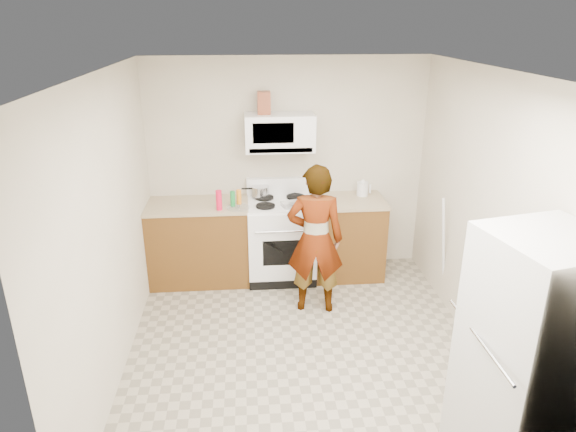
{
  "coord_description": "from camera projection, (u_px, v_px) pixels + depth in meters",
  "views": [
    {
      "loc": [
        -0.48,
        -3.96,
        2.88
      ],
      "look_at": [
        -0.1,
        0.55,
        1.12
      ],
      "focal_mm": 32.0,
      "sensor_mm": 36.0,
      "label": 1
    }
  ],
  "objects": [
    {
      "name": "floor",
      "position": [
        303.0,
        349.0,
        4.76
      ],
      "size": [
        3.6,
        3.6,
        0.0
      ],
      "primitive_type": "plane",
      "color": "gray",
      "rests_on": "ground"
    },
    {
      "name": "back_wall",
      "position": [
        287.0,
        167.0,
        5.97
      ],
      "size": [
        3.2,
        0.02,
        2.5
      ],
      "primitive_type": "cube",
      "color": "beige",
      "rests_on": "floor"
    },
    {
      "name": "right_wall",
      "position": [
        488.0,
        219.0,
        4.43
      ],
      "size": [
        0.02,
        3.6,
        2.5
      ],
      "primitive_type": "cube",
      "color": "beige",
      "rests_on": "floor"
    },
    {
      "name": "cabinet_left",
      "position": [
        200.0,
        243.0,
        5.9
      ],
      "size": [
        1.12,
        0.62,
        0.9
      ],
      "primitive_type": "cube",
      "color": "brown",
      "rests_on": "floor"
    },
    {
      "name": "counter_left",
      "position": [
        197.0,
        205.0,
        5.73
      ],
      "size": [
        1.14,
        0.64,
        0.03
      ],
      "primitive_type": "cube",
      "color": "#9A8768",
      "rests_on": "cabinet_left"
    },
    {
      "name": "cabinet_right",
      "position": [
        347.0,
        238.0,
        6.03
      ],
      "size": [
        0.8,
        0.62,
        0.9
      ],
      "primitive_type": "cube",
      "color": "brown",
      "rests_on": "floor"
    },
    {
      "name": "counter_right",
      "position": [
        349.0,
        201.0,
        5.87
      ],
      "size": [
        0.82,
        0.64,
        0.03
      ],
      "primitive_type": "cube",
      "color": "#9A8768",
      "rests_on": "cabinet_right"
    },
    {
      "name": "gas_range",
      "position": [
        281.0,
        238.0,
        5.95
      ],
      "size": [
        0.76,
        0.65,
        1.13
      ],
      "color": "white",
      "rests_on": "floor"
    },
    {
      "name": "microwave",
      "position": [
        280.0,
        132.0,
        5.63
      ],
      "size": [
        0.76,
        0.38,
        0.4
      ],
      "primitive_type": "cube",
      "color": "white",
      "rests_on": "back_wall"
    },
    {
      "name": "person",
      "position": [
        315.0,
        240.0,
        5.17
      ],
      "size": [
        0.62,
        0.45,
        1.57
      ],
      "primitive_type": "imported",
      "rotation": [
        0.0,
        0.0,
        3.02
      ],
      "color": "tan",
      "rests_on": "floor"
    },
    {
      "name": "fridge",
      "position": [
        531.0,
        358.0,
        3.27
      ],
      "size": [
        0.83,
        0.83,
        1.7
      ],
      "primitive_type": "cube",
      "rotation": [
        0.0,
        0.0,
        0.21
      ],
      "color": "white",
      "rests_on": "floor"
    },
    {
      "name": "kettle",
      "position": [
        363.0,
        189.0,
        5.97
      ],
      "size": [
        0.16,
        0.16,
        0.16
      ],
      "primitive_type": "cylinder",
      "rotation": [
        0.0,
        0.0,
        0.22
      ],
      "color": "silver",
      "rests_on": "counter_right"
    },
    {
      "name": "jug",
      "position": [
        264.0,
        103.0,
        5.51
      ],
      "size": [
        0.14,
        0.14,
        0.24
      ],
      "primitive_type": "cube",
      "rotation": [
        0.0,
        0.0,
        -0.01
      ],
      "color": "brown",
      "rests_on": "microwave"
    },
    {
      "name": "saucepan",
      "position": [
        260.0,
        191.0,
        5.91
      ],
      "size": [
        0.22,
        0.22,
        0.11
      ],
      "primitive_type": "cylinder",
      "rotation": [
        0.0,
        0.0,
        0.12
      ],
      "color": "#B3B2B7",
      "rests_on": "gas_range"
    },
    {
      "name": "tray",
      "position": [
        293.0,
        204.0,
        5.65
      ],
      "size": [
        0.29,
        0.22,
        0.05
      ],
      "primitive_type": "cube",
      "rotation": [
        0.0,
        0.0,
        0.29
      ],
      "color": "white",
      "rests_on": "gas_range"
    },
    {
      "name": "bottle_spray",
      "position": [
        219.0,
        200.0,
        5.51
      ],
      "size": [
        0.08,
        0.08,
        0.22
      ],
      "primitive_type": "cylinder",
      "rotation": [
        0.0,
        0.0,
        0.36
      ],
      "color": "red",
      "rests_on": "counter_left"
    },
    {
      "name": "bottle_hot_sauce",
      "position": [
        239.0,
        197.0,
        5.67
      ],
      "size": [
        0.06,
        0.06,
        0.17
      ],
      "primitive_type": "cylinder",
      "rotation": [
        0.0,
        0.0,
        -0.05
      ],
      "color": "orange",
      "rests_on": "counter_left"
    },
    {
      "name": "bottle_green_cap",
      "position": [
        233.0,
        199.0,
        5.61
      ],
      "size": [
        0.06,
        0.06,
        0.18
      ],
      "primitive_type": "cylinder",
      "rotation": [
        0.0,
        0.0,
        0.16
      ],
      "color": "#188434",
      "rests_on": "counter_left"
    },
    {
      "name": "pot_lid",
      "position": [
        238.0,
        208.0,
        5.59
      ],
      "size": [
        0.27,
        0.27,
        0.01
      ],
      "primitive_type": "cylinder",
      "rotation": [
        0.0,
        0.0,
        0.04
      ],
      "color": "white",
      "rests_on": "counter_left"
    },
    {
      "name": "broom",
      "position": [
        444.0,
        249.0,
        5.38
      ],
      "size": [
        0.22,
        0.17,
        1.19
      ],
      "primitive_type": "cylinder",
      "rotation": [
        0.14,
        -0.14,
        -0.14
      ],
      "color": "silver",
      "rests_on": "floor"
    }
  ]
}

